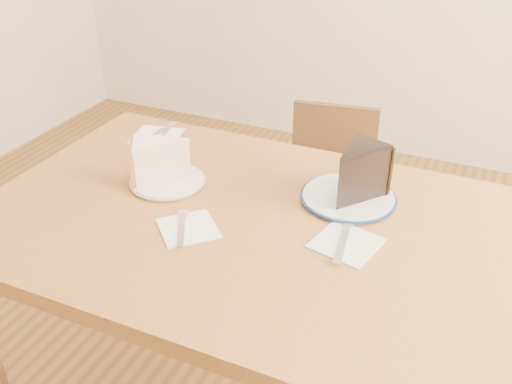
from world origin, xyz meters
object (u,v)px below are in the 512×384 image
(table, at_px, (240,251))
(plate_navy, at_px, (348,197))
(plate_cream, at_px, (168,181))
(carrot_cake, at_px, (163,161))
(chocolate_cake, at_px, (355,176))
(chair_far, at_px, (326,199))

(table, bearing_deg, plate_navy, 40.00)
(plate_cream, relative_size, carrot_cake, 1.34)
(carrot_cake, xyz_separation_m, chocolate_cake, (0.46, 0.09, 0.01))
(chair_far, height_order, plate_navy, plate_navy)
(chair_far, distance_m, carrot_cake, 0.80)
(plate_navy, xyz_separation_m, chocolate_cake, (0.01, -0.01, 0.07))
(chair_far, bearing_deg, plate_cream, 62.02)
(chair_far, height_order, chocolate_cake, chocolate_cake)
(chair_far, distance_m, chocolate_cake, 0.73)
(plate_navy, bearing_deg, table, -140.00)
(table, height_order, chocolate_cake, chocolate_cake)
(table, xyz_separation_m, chocolate_cake, (0.22, 0.16, 0.17))
(table, distance_m, plate_cream, 0.26)
(plate_cream, height_order, plate_navy, same)
(chair_far, height_order, carrot_cake, carrot_cake)
(plate_navy, bearing_deg, chair_far, 111.23)
(chocolate_cake, bearing_deg, table, 55.28)
(table, distance_m, chocolate_cake, 0.32)
(chair_far, bearing_deg, table, 81.61)
(carrot_cake, height_order, chocolate_cake, chocolate_cake)
(carrot_cake, bearing_deg, chocolate_cake, 70.49)
(plate_navy, relative_size, chocolate_cake, 1.59)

